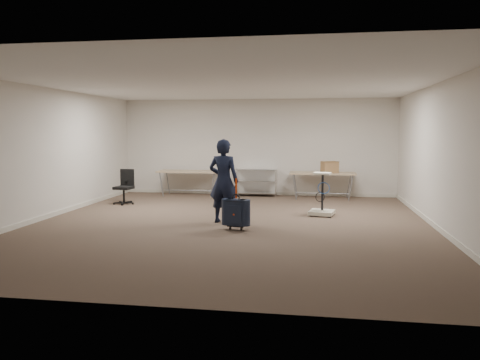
# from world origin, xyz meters

# --- Properties ---
(ground) EXTENTS (9.00, 9.00, 0.00)m
(ground) POSITION_xyz_m (0.00, 0.00, 0.00)
(ground) COLOR #4E3E2F
(ground) RESTS_ON ground
(room_shell) EXTENTS (8.00, 9.00, 9.00)m
(room_shell) POSITION_xyz_m (0.00, 1.38, 0.05)
(room_shell) COLOR silver
(room_shell) RESTS_ON ground
(folding_table_left) EXTENTS (1.80, 0.75, 0.73)m
(folding_table_left) POSITION_xyz_m (-1.90, 3.95, 0.68)
(folding_table_left) COLOR #A08562
(folding_table_left) RESTS_ON ground
(folding_table_right) EXTENTS (1.80, 0.75, 0.73)m
(folding_table_right) POSITION_xyz_m (1.90, 3.95, 0.68)
(folding_table_right) COLOR #A08562
(folding_table_right) RESTS_ON ground
(wire_shelf) EXTENTS (1.22, 0.47, 0.80)m
(wire_shelf) POSITION_xyz_m (0.00, 4.20, 0.44)
(wire_shelf) COLOR silver
(wire_shelf) RESTS_ON ground
(person) EXTENTS (0.69, 0.51, 1.72)m
(person) POSITION_xyz_m (-0.15, 0.15, 0.86)
(person) COLOR black
(person) RESTS_ON ground
(suitcase) EXTENTS (0.39, 0.27, 0.99)m
(suitcase) POSITION_xyz_m (0.21, -0.52, 0.34)
(suitcase) COLOR #161E33
(suitcase) RESTS_ON ground
(office_chair) EXTENTS (0.54, 0.54, 0.89)m
(office_chair) POSITION_xyz_m (-3.16, 2.20, 0.27)
(office_chair) COLOR black
(office_chair) RESTS_ON ground
(equipment_cart) EXTENTS (0.62, 0.62, 0.96)m
(equipment_cart) POSITION_xyz_m (1.85, 1.33, 0.25)
(equipment_cart) COLOR #ECE7CB
(equipment_cart) RESTS_ON ground
(cardboard_box) EXTENTS (0.50, 0.45, 0.31)m
(cardboard_box) POSITION_xyz_m (2.09, 3.92, 0.89)
(cardboard_box) COLOR olive
(cardboard_box) RESTS_ON folding_table_right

